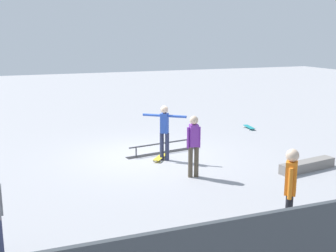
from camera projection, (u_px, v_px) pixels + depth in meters
ground_plane at (148, 156)px, 13.29m from camera, size 60.00×60.00×0.00m
grind_rail at (163, 148)px, 13.67m from camera, size 2.56×0.65×0.35m
skate_ledge at (307, 166)px, 11.90m from camera, size 1.91×0.65×0.28m
skater_main at (164, 129)px, 12.71m from camera, size 1.14×0.88×1.70m
skateboard_main at (160, 157)px, 12.96m from camera, size 0.66×0.75×0.09m
bystander_orange_shirt at (290, 189)px, 7.75m from camera, size 0.32×0.35×1.76m
bystander_purple_shirt at (194, 143)px, 11.19m from camera, size 0.39×0.23×1.69m
loose_skateboard_teal at (249, 127)px, 17.20m from camera, size 0.34×0.82×0.09m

